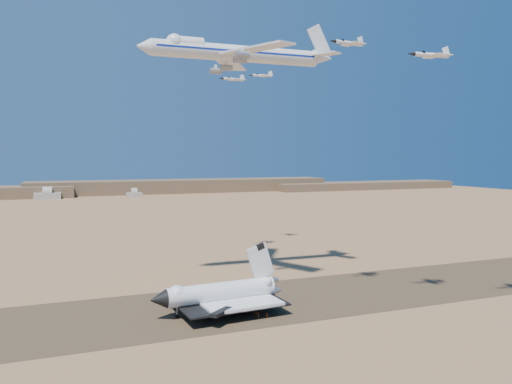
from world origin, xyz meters
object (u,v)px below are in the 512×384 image
object	(u,v)px
crew_c	(256,314)
chase_jet_a	(348,43)
crew_b	(267,315)
chase_jet_e	(262,75)
shuttle	(220,294)
carrier_747	(232,53)
chase_jet_d	(233,79)
crew_a	(259,315)
chase_jet_b	(431,55)

from	to	relation	value
crew_c	chase_jet_a	size ratio (longest dim) A/B	0.12
crew_b	chase_jet_a	size ratio (longest dim) A/B	0.12
chase_jet_e	shuttle	bearing A→B (deg)	-110.54
crew_c	chase_jet_e	distance (m)	152.05
carrier_747	crew_c	bearing A→B (deg)	-97.55
carrier_747	chase_jet_d	xyz separation A→B (m)	(17.16, 48.60, -2.09)
carrier_747	crew_b	bearing A→B (deg)	-93.74
crew_c	chase_jet_e	xyz separation A→B (m)	(46.85, 110.56, 93.27)
crew_b	chase_jet_e	size ratio (longest dim) A/B	0.12
shuttle	crew_a	size ratio (longest dim) A/B	27.42
chase_jet_a	chase_jet_e	world-z (taller)	chase_jet_e
crew_b	chase_jet_a	xyz separation A→B (m)	(30.34, 3.69, 86.65)
chase_jet_a	chase_jet_e	bearing A→B (deg)	77.24
carrier_747	crew_b	xyz separation A→B (m)	(-4.12, -45.48, -89.40)
crew_c	chase_jet_d	world-z (taller)	chase_jet_d
crew_b	chase_jet_e	xyz separation A→B (m)	(44.20, 113.16, 93.31)
chase_jet_b	chase_jet_d	world-z (taller)	chase_jet_d
chase_jet_b	chase_jet_e	size ratio (longest dim) A/B	1.10
chase_jet_a	crew_a	bearing A→B (deg)	179.33
chase_jet_e	crew_c	bearing A→B (deg)	-104.74
chase_jet_b	chase_jet_e	distance (m)	127.89
crew_b	chase_jet_d	size ratio (longest dim) A/B	0.11
chase_jet_a	chase_jet_d	xyz separation A→B (m)	(-9.07, 90.38, 0.66)
crew_b	chase_jet_e	world-z (taller)	chase_jet_e
shuttle	crew_c	size ratio (longest dim) A/B	26.03
shuttle	crew_b	xyz separation A→B (m)	(11.87, -11.00, -4.96)
shuttle	chase_jet_b	world-z (taller)	chase_jet_b
shuttle	carrier_747	bearing A→B (deg)	60.91
carrier_747	chase_jet_b	size ratio (longest dim) A/B	5.27
chase_jet_d	chase_jet_e	distance (m)	30.42
crew_a	chase_jet_b	xyz separation A→B (m)	(51.47, -14.93, 80.82)
chase_jet_b	chase_jet_d	distance (m)	111.79
chase_jet_a	chase_jet_e	size ratio (longest dim) A/B	1.01
chase_jet_d	chase_jet_e	world-z (taller)	chase_jet_e
carrier_747	crew_a	world-z (taller)	carrier_747
carrier_747	chase_jet_e	size ratio (longest dim) A/B	5.81
carrier_747	chase_jet_b	world-z (taller)	carrier_747
crew_a	crew_b	xyz separation A→B (m)	(2.50, -0.90, -0.00)
crew_b	crew_c	bearing A→B (deg)	29.81
carrier_747	chase_jet_b	distance (m)	75.01
crew_b	chase_jet_b	distance (m)	95.53
shuttle	carrier_747	distance (m)	92.59
chase_jet_d	chase_jet_e	bearing A→B (deg)	33.26
shuttle	chase_jet_d	distance (m)	121.58
shuttle	crew_a	xyz separation A→B (m)	(9.37, -10.10, -4.96)
shuttle	chase_jet_e	size ratio (longest dim) A/B	3.23
carrier_747	chase_jet_a	size ratio (longest dim) A/B	5.77
chase_jet_b	chase_jet_a	bearing A→B (deg)	142.53
chase_jet_b	chase_jet_e	xyz separation A→B (m)	(-4.77, 127.19, 12.49)
crew_c	chase_jet_b	bearing A→B (deg)	-173.27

